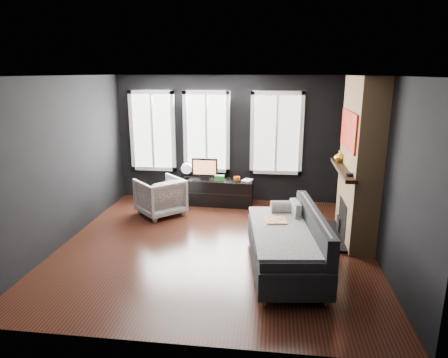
# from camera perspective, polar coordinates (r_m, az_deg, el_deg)

# --- Properties ---
(floor) EXTENTS (5.00, 5.00, 0.00)m
(floor) POSITION_cam_1_polar(r_m,az_deg,el_deg) (6.65, -1.19, -9.42)
(floor) COLOR black
(floor) RESTS_ON ground
(ceiling) EXTENTS (5.00, 5.00, 0.00)m
(ceiling) POSITION_cam_1_polar(r_m,az_deg,el_deg) (6.06, -1.33, 14.54)
(ceiling) COLOR white
(ceiling) RESTS_ON ground
(wall_back) EXTENTS (5.00, 0.02, 2.70)m
(wall_back) POSITION_cam_1_polar(r_m,az_deg,el_deg) (8.65, 1.15, 5.69)
(wall_back) COLOR black
(wall_back) RESTS_ON ground
(wall_left) EXTENTS (0.02, 5.00, 2.70)m
(wall_left) POSITION_cam_1_polar(r_m,az_deg,el_deg) (7.02, -21.91, 2.42)
(wall_left) COLOR black
(wall_left) RESTS_ON ground
(wall_right) EXTENTS (0.02, 5.00, 2.70)m
(wall_right) POSITION_cam_1_polar(r_m,az_deg,el_deg) (6.36, 21.64, 1.22)
(wall_right) COLOR black
(wall_right) RESTS_ON ground
(windows) EXTENTS (4.00, 0.16, 1.76)m
(windows) POSITION_cam_1_polar(r_m,az_deg,el_deg) (8.56, -1.91, 12.52)
(windows) COLOR white
(windows) RESTS_ON wall_back
(fireplace) EXTENTS (0.70, 1.62, 2.70)m
(fireplace) POSITION_cam_1_polar(r_m,az_deg,el_deg) (6.88, 18.83, 2.47)
(fireplace) COLOR #93724C
(fireplace) RESTS_ON floor
(sofa) EXTENTS (1.28, 2.18, 0.89)m
(sofa) POSITION_cam_1_polar(r_m,az_deg,el_deg) (5.78, 8.75, -8.67)
(sofa) COLOR #27272A
(sofa) RESTS_ON floor
(stripe_pillow) EXTENTS (0.17, 0.40, 0.39)m
(stripe_pillow) POSITION_cam_1_polar(r_m,az_deg,el_deg) (6.26, 10.13, -4.89)
(stripe_pillow) COLOR gray
(stripe_pillow) RESTS_ON sofa
(armchair) EXTENTS (1.09, 1.09, 0.82)m
(armchair) POSITION_cam_1_polar(r_m,az_deg,el_deg) (7.98, -9.11, -2.22)
(armchair) COLOR silver
(armchair) RESTS_ON floor
(media_console) EXTENTS (1.62, 0.57, 0.55)m
(media_console) POSITION_cam_1_polar(r_m,az_deg,el_deg) (8.54, -1.26, -1.84)
(media_console) COLOR black
(media_console) RESTS_ON floor
(monitor) EXTENTS (0.57, 0.14, 0.50)m
(monitor) POSITION_cam_1_polar(r_m,az_deg,el_deg) (8.48, -2.77, 1.70)
(monitor) COLOR black
(monitor) RESTS_ON media_console
(desk_fan) EXTENTS (0.24, 0.24, 0.33)m
(desk_fan) POSITION_cam_1_polar(r_m,az_deg,el_deg) (8.60, -5.38, 1.24)
(desk_fan) COLOR gray
(desk_fan) RESTS_ON media_console
(mug) EXTENTS (0.16, 0.15, 0.14)m
(mug) POSITION_cam_1_polar(r_m,az_deg,el_deg) (8.30, 1.85, 0.10)
(mug) COLOR #D25B15
(mug) RESTS_ON media_console
(book) EXTENTS (0.18, 0.08, 0.25)m
(book) POSITION_cam_1_polar(r_m,az_deg,el_deg) (8.40, 2.79, 0.69)
(book) COLOR #B4A18F
(book) RESTS_ON media_console
(storage_box) EXTENTS (0.22, 0.15, 0.11)m
(storage_box) POSITION_cam_1_polar(r_m,az_deg,el_deg) (8.37, -0.68, 0.15)
(storage_box) COLOR #307B2E
(storage_box) RESTS_ON media_console
(mantel_vase) EXTENTS (0.24, 0.25, 0.19)m
(mantel_vase) POSITION_cam_1_polar(r_m,az_deg,el_deg) (7.28, 16.21, 3.11)
(mantel_vase) COLOR gold
(mantel_vase) RESTS_ON fireplace
(mantel_clock) EXTENTS (0.15, 0.15, 0.04)m
(mantel_clock) POSITION_cam_1_polar(r_m,az_deg,el_deg) (6.33, 17.50, 0.60)
(mantel_clock) COLOR black
(mantel_clock) RESTS_ON fireplace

